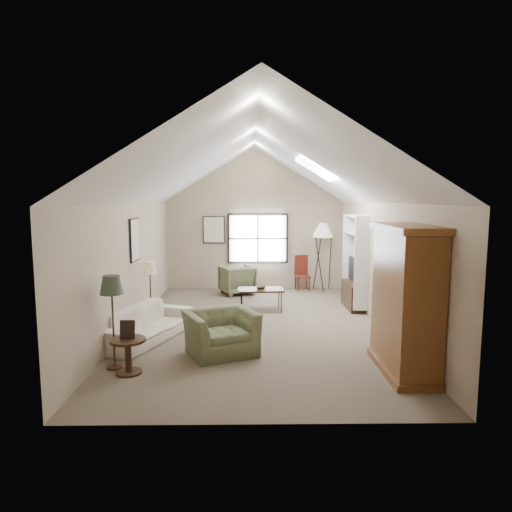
{
  "coord_description": "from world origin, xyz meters",
  "views": [
    {
      "loc": [
        -0.13,
        -8.97,
        2.59
      ],
      "look_at": [
        0.0,
        0.4,
        1.4
      ],
      "focal_mm": 32.0,
      "sensor_mm": 36.0,
      "label": 1
    }
  ],
  "objects_px": {
    "sofa": "(146,324)",
    "armchair_near": "(221,333)",
    "armchair_far": "(237,280)",
    "armoire": "(406,300)",
    "coffee_table": "(261,300)",
    "side_table": "(128,356)",
    "side_chair": "(303,273)"
  },
  "relations": [
    {
      "from": "coffee_table",
      "to": "side_table",
      "type": "bearing_deg",
      "value": -118.92
    },
    {
      "from": "armoire",
      "to": "coffee_table",
      "type": "height_order",
      "value": "armoire"
    },
    {
      "from": "armchair_near",
      "to": "side_chair",
      "type": "bearing_deg",
      "value": 45.12
    },
    {
      "from": "armoire",
      "to": "armchair_far",
      "type": "height_order",
      "value": "armoire"
    },
    {
      "from": "armoire",
      "to": "armchair_far",
      "type": "relative_size",
      "value": 2.57
    },
    {
      "from": "sofa",
      "to": "armchair_near",
      "type": "distance_m",
      "value": 1.6
    },
    {
      "from": "armoire",
      "to": "armchair_far",
      "type": "distance_m",
      "value": 6.28
    },
    {
      "from": "side_table",
      "to": "side_chair",
      "type": "distance_m",
      "value": 6.96
    },
    {
      "from": "side_table",
      "to": "side_chair",
      "type": "xyz_separation_m",
      "value": [
        3.29,
        6.13,
        0.23
      ]
    },
    {
      "from": "coffee_table",
      "to": "armoire",
      "type": "bearing_deg",
      "value": -60.93
    },
    {
      "from": "side_chair",
      "to": "sofa",
      "type": "bearing_deg",
      "value": -134.6
    },
    {
      "from": "armchair_far",
      "to": "armchair_near",
      "type": "bearing_deg",
      "value": 65.0
    },
    {
      "from": "armoire",
      "to": "sofa",
      "type": "distance_m",
      "value": 4.57
    },
    {
      "from": "side_table",
      "to": "sofa",
      "type": "bearing_deg",
      "value": 93.58
    },
    {
      "from": "coffee_table",
      "to": "side_chair",
      "type": "relative_size",
      "value": 1.05
    },
    {
      "from": "armoire",
      "to": "side_chair",
      "type": "relative_size",
      "value": 2.24
    },
    {
      "from": "armoire",
      "to": "sofa",
      "type": "xyz_separation_m",
      "value": [
        -4.21,
        1.57,
        -0.79
      ]
    },
    {
      "from": "sofa",
      "to": "armchair_near",
      "type": "xyz_separation_m",
      "value": [
        1.42,
        -0.74,
        0.05
      ]
    },
    {
      "from": "coffee_table",
      "to": "side_chair",
      "type": "distance_m",
      "value": 2.71
    },
    {
      "from": "armchair_far",
      "to": "armoire",
      "type": "bearing_deg",
      "value": 91.86
    },
    {
      "from": "armoire",
      "to": "side_table",
      "type": "relative_size",
      "value": 4.16
    },
    {
      "from": "side_table",
      "to": "armoire",
      "type": "bearing_deg",
      "value": 0.42
    },
    {
      "from": "armchair_far",
      "to": "coffee_table",
      "type": "distance_m",
      "value": 2.04
    },
    {
      "from": "armchair_near",
      "to": "coffee_table",
      "type": "bearing_deg",
      "value": 51.18
    },
    {
      "from": "armoire",
      "to": "armchair_far",
      "type": "xyz_separation_m",
      "value": [
        -2.65,
        5.65,
        -0.71
      ]
    },
    {
      "from": "coffee_table",
      "to": "side_chair",
      "type": "bearing_deg",
      "value": 62.82
    },
    {
      "from": "sofa",
      "to": "side_chair",
      "type": "bearing_deg",
      "value": -15.28
    },
    {
      "from": "armchair_far",
      "to": "side_table",
      "type": "bearing_deg",
      "value": 52.26
    },
    {
      "from": "sofa",
      "to": "armchair_far",
      "type": "relative_size",
      "value": 2.47
    },
    {
      "from": "sofa",
      "to": "side_chair",
      "type": "height_order",
      "value": "side_chair"
    },
    {
      "from": "sofa",
      "to": "armchair_far",
      "type": "xyz_separation_m",
      "value": [
        1.56,
        4.08,
        0.08
      ]
    },
    {
      "from": "coffee_table",
      "to": "side_table",
      "type": "distance_m",
      "value": 4.26
    }
  ]
}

